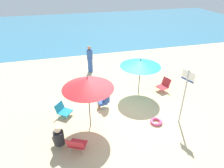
{
  "coord_description": "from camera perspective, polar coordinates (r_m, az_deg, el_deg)",
  "views": [
    {
      "loc": [
        -1.74,
        -6.41,
        5.25
      ],
      "look_at": [
        0.27,
        1.33,
        0.7
      ],
      "focal_mm": 32.26,
      "sensor_mm": 36.0,
      "label": 1
    }
  ],
  "objects": [
    {
      "name": "ground_plane",
      "position": [
        8.47,
        0.49,
        -8.68
      ],
      "size": [
        40.0,
        40.0,
        0.0
      ],
      "primitive_type": "plane",
      "color": "#D3BC8C"
    },
    {
      "name": "sea_water",
      "position": [
        22.11,
        -9.98,
        15.46
      ],
      "size": [
        40.0,
        16.0,
        0.01
      ],
      "primitive_type": "cube",
      "color": "teal",
      "rests_on": "ground_plane"
    },
    {
      "name": "umbrella_teal",
      "position": [
        9.14,
        8.09,
        5.86
      ],
      "size": [
        1.86,
        1.86,
        1.81
      ],
      "color": "#4C4C51",
      "rests_on": "ground_plane"
    },
    {
      "name": "umbrella_red",
      "position": [
        6.9,
        -6.89,
        0.28
      ],
      "size": [
        1.82,
        1.82,
        2.16
      ],
      "color": "#4C4C51",
      "rests_on": "ground_plane"
    },
    {
      "name": "beach_chair_a",
      "position": [
        8.52,
        -13.77,
        -7.15
      ],
      "size": [
        0.75,
        0.74,
        0.54
      ],
      "rotation": [
        0.0,
        0.0,
        -0.67
      ],
      "color": "teal",
      "rests_on": "ground_plane"
    },
    {
      "name": "beach_chair_b",
      "position": [
        6.86,
        -10.02,
        -16.49
      ],
      "size": [
        0.72,
        0.69,
        0.65
      ],
      "rotation": [
        0.0,
        0.0,
        1.12
      ],
      "color": "red",
      "rests_on": "ground_plane"
    },
    {
      "name": "beach_chair_c",
      "position": [
        10.24,
        14.56,
        -0.19
      ],
      "size": [
        0.68,
        0.63,
        0.64
      ],
      "rotation": [
        0.0,
        0.0,
        3.47
      ],
      "color": "red",
      "rests_on": "ground_plane"
    },
    {
      "name": "person_a",
      "position": [
        7.01,
        -14.9,
        -14.43
      ],
      "size": [
        0.43,
        0.56,
        0.96
      ],
      "rotation": [
        0.0,
        0.0,
        1.83
      ],
      "color": "black",
      "rests_on": "ground_plane"
    },
    {
      "name": "person_b",
      "position": [
        8.63,
        -1.99,
        -3.96
      ],
      "size": [
        0.55,
        0.36,
        0.93
      ],
      "rotation": [
        0.0,
        0.0,
        3.29
      ],
      "color": "#2D519E",
      "rests_on": "ground_plane"
    },
    {
      "name": "person_c",
      "position": [
        11.68,
        -6.29,
        6.99
      ],
      "size": [
        0.33,
        0.33,
        1.58
      ],
      "rotation": [
        0.0,
        0.0,
        0.42
      ],
      "color": "#2D519E",
      "rests_on": "ground_plane"
    },
    {
      "name": "warning_sign",
      "position": [
        7.74,
        20.09,
        -1.43
      ],
      "size": [
        0.19,
        0.5,
        2.27
      ],
      "rotation": [
        0.0,
        0.0,
        0.32
      ],
      "color": "#ADADB2",
      "rests_on": "ground_plane"
    },
    {
      "name": "swim_ring",
      "position": [
        8.22,
        12.45,
        -10.38
      ],
      "size": [
        0.48,
        0.48,
        0.12
      ],
      "primitive_type": "torus",
      "color": "#E54C7F",
      "rests_on": "ground_plane"
    }
  ]
}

